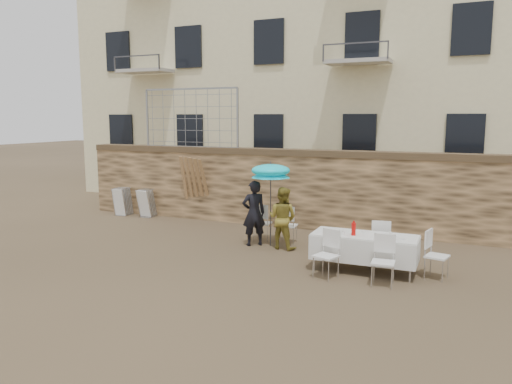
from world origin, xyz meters
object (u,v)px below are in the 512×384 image
at_px(table_chair_front_right, 383,261).
at_px(table_chair_back, 381,241).
at_px(man_suit, 254,213).
at_px(woman_dress, 282,218).
at_px(banquet_table, 365,237).
at_px(chair_stack_right, 150,202).
at_px(chair_stack_left, 127,200).
at_px(table_chair_front_left, 326,255).
at_px(table_chair_side, 437,255).
at_px(umbrella, 271,173).
at_px(soda_bottle, 354,229).
at_px(couple_chair_left, 262,222).
at_px(couple_chair_right, 288,224).

bearing_deg(table_chair_front_right, table_chair_back, 97.81).
xyz_separation_m(man_suit, woman_dress, (0.75, 0.00, -0.06)).
relative_size(banquet_table, chair_stack_right, 2.28).
distance_m(woman_dress, table_chair_front_right, 3.23).
relative_size(table_chair_front_right, chair_stack_left, 1.04).
bearing_deg(woman_dress, table_chair_front_left, 139.48).
relative_size(man_suit, table_chair_side, 1.68).
distance_m(banquet_table, chair_stack_left, 8.90).
xyz_separation_m(woman_dress, table_chair_front_right, (2.67, -1.80, -0.27)).
xyz_separation_m(table_chair_front_left, table_chair_side, (2.00, 0.85, 0.00)).
distance_m(man_suit, chair_stack_left, 5.80).
bearing_deg(man_suit, chair_stack_left, -59.70).
relative_size(woman_dress, chair_stack_left, 1.63).
distance_m(umbrella, chair_stack_left, 6.28).
relative_size(soda_bottle, table_chair_front_right, 0.27).
relative_size(couple_chair_left, soda_bottle, 3.69).
relative_size(man_suit, table_chair_back, 1.68).
relative_size(table_chair_front_right, chair_stack_right, 1.04).
bearing_deg(chair_stack_left, couple_chair_left, -15.25).
distance_m(table_chair_back, table_chair_side, 1.39).
bearing_deg(umbrella, table_chair_back, -7.23).
height_order(chair_stack_left, chair_stack_right, same).
xyz_separation_m(soda_bottle, table_chair_front_left, (-0.40, -0.60, -0.43)).
height_order(soda_bottle, chair_stack_left, soda_bottle).
relative_size(woman_dress, couple_chair_right, 1.56).
distance_m(umbrella, soda_bottle, 2.81).
relative_size(banquet_table, chair_stack_left, 2.28).
distance_m(table_chair_front_left, chair_stack_left, 8.64).
xyz_separation_m(woman_dress, soda_bottle, (1.97, -1.20, 0.16)).
xyz_separation_m(table_chair_front_right, table_chair_side, (0.90, 0.85, 0.00)).
bearing_deg(table_chair_front_right, table_chair_side, 40.22).
distance_m(couple_chair_left, couple_chair_right, 0.70).
relative_size(couple_chair_left, table_chair_back, 1.00).
relative_size(umbrella, table_chair_back, 2.00).
xyz_separation_m(umbrella, chair_stack_right, (-4.92, 1.93, -1.35)).
bearing_deg(chair_stack_left, umbrella, -18.32).
bearing_deg(table_chair_back, chair_stack_left, -24.26).
distance_m(couple_chair_right, chair_stack_left, 6.30).
height_order(umbrella, table_chair_front_left, umbrella).
height_order(man_suit, table_chair_back, man_suit).
xyz_separation_m(couple_chair_left, table_chair_front_left, (2.32, -2.35, 0.00)).
bearing_deg(woman_dress, table_chair_back, -177.68).
height_order(woman_dress, chair_stack_right, woman_dress).
bearing_deg(couple_chair_right, banquet_table, 138.63).
bearing_deg(chair_stack_left, woman_dress, -18.19).
height_order(table_chair_front_left, chair_stack_right, table_chair_front_left).
height_order(couple_chair_left, soda_bottle, soda_bottle).
xyz_separation_m(soda_bottle, chair_stack_left, (-8.15, 3.22, -0.45)).
distance_m(couple_chair_right, table_chair_front_left, 2.85).
relative_size(table_chair_front_right, table_chair_back, 1.00).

